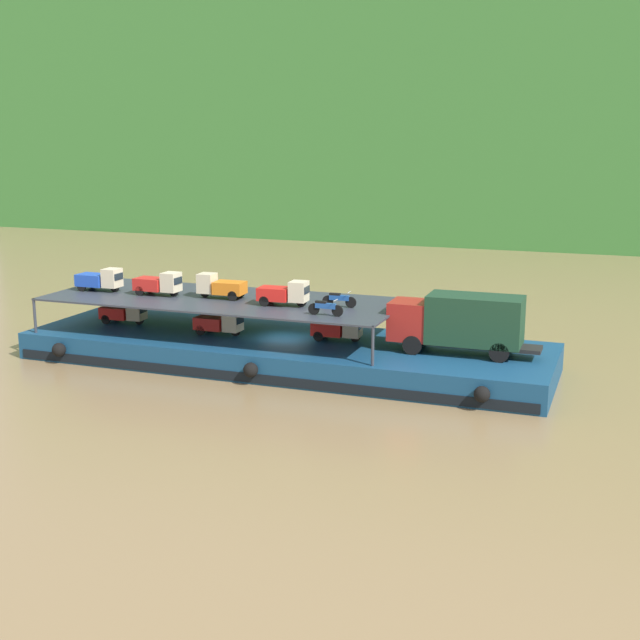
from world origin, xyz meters
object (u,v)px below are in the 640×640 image
object	(u,v)px
mini_truck_lower_aft	(220,323)
motorcycle_upper_port	(325,307)
covered_lorry	(460,322)
mini_truck_upper_mid	(159,283)
mini_truck_lower_mid	(338,328)
mini_truck_lower_stern	(124,312)
mini_truck_upper_stern	(100,279)
mini_truck_upper_fore	(221,286)
mini_truck_upper_bow	(284,293)
motorcycle_upper_centre	(339,299)
cargo_barge	(284,351)

from	to	relation	value
mini_truck_lower_aft	motorcycle_upper_port	size ratio (longest dim) A/B	1.45
covered_lorry	mini_truck_upper_mid	distance (m)	17.50
mini_truck_lower_aft	mini_truck_lower_mid	xyz separation A→B (m)	(6.75, 1.03, 0.00)
mini_truck_lower_stern	mini_truck_lower_aft	xyz separation A→B (m)	(6.69, -0.59, 0.00)
mini_truck_upper_stern	mini_truck_upper_fore	world-z (taller)	same
mini_truck_upper_bow	motorcycle_upper_centre	size ratio (longest dim) A/B	1.46
mini_truck_upper_stern	mini_truck_upper_mid	bearing A→B (deg)	-0.04
mini_truck_lower_stern	motorcycle_upper_centre	distance (m)	13.79
covered_lorry	mini_truck_lower_stern	size ratio (longest dim) A/B	2.82
mini_truck_upper_bow	mini_truck_upper_fore	bearing A→B (deg)	170.68
mini_truck_upper_fore	motorcycle_upper_centre	bearing A→B (deg)	-0.35
mini_truck_lower_aft	covered_lorry	bearing A→B (deg)	2.24
covered_lorry	mini_truck_upper_fore	size ratio (longest dim) A/B	2.83
mini_truck_lower_mid	mini_truck_upper_fore	distance (m)	7.20
mini_truck_upper_stern	mini_truck_upper_fore	bearing A→B (deg)	3.30
mini_truck_lower_mid	motorcycle_upper_centre	distance (m)	1.84
motorcycle_upper_centre	mini_truck_upper_stern	bearing A→B (deg)	-178.45
mini_truck_upper_mid	motorcycle_upper_centre	world-z (taller)	mini_truck_upper_mid
mini_truck_upper_stern	motorcycle_upper_port	bearing A→B (deg)	-7.26
mini_truck_upper_mid	mini_truck_upper_bow	distance (m)	7.98
mini_truck_upper_mid	mini_truck_upper_fore	xyz separation A→B (m)	(3.76, 0.45, 0.00)
mini_truck_lower_stern	mini_truck_upper_mid	world-z (taller)	mini_truck_upper_mid
covered_lorry	mini_truck_lower_mid	bearing A→B (deg)	175.80
mini_truck_lower_mid	mini_truck_upper_stern	bearing A→B (deg)	-176.26
mini_truck_upper_stern	motorcycle_upper_port	xyz separation A→B (m)	(14.95, -1.91, -0.26)
cargo_barge	mini_truck_upper_mid	world-z (taller)	mini_truck_upper_mid
mini_truck_lower_mid	motorcycle_upper_centre	bearing A→B (deg)	-66.93
mini_truck_upper_bow	motorcycle_upper_port	xyz separation A→B (m)	(2.98, -1.66, -0.26)
covered_lorry	mini_truck_lower_aft	size ratio (longest dim) A/B	2.85
cargo_barge	mini_truck_upper_bow	bearing A→B (deg)	-65.92
mini_truck_upper_mid	mini_truck_lower_mid	bearing A→B (deg)	5.15
mini_truck_upper_stern	covered_lorry	bearing A→B (deg)	1.23
covered_lorry	mini_truck_lower_aft	world-z (taller)	covered_lorry
mini_truck_lower_stern	mini_truck_upper_mid	size ratio (longest dim) A/B	1.01
cargo_barge	mini_truck_upper_mid	xyz separation A→B (m)	(-7.69, -0.38, 3.44)
mini_truck_lower_aft	motorcycle_upper_port	bearing A→B (deg)	-14.61
mini_truck_lower_stern	mini_truck_upper_fore	distance (m)	6.84
mini_truck_lower_mid	mini_truck_upper_bow	bearing A→B (deg)	-155.90
mini_truck_upper_fore	mini_truck_upper_bow	distance (m)	4.26
mini_truck_lower_stern	mini_truck_upper_mid	xyz separation A→B (m)	(2.78, -0.52, 2.00)
motorcycle_upper_port	covered_lorry	bearing A→B (deg)	19.97
mini_truck_lower_stern	mini_truck_upper_mid	distance (m)	3.46
cargo_barge	covered_lorry	bearing A→B (deg)	0.48
motorcycle_upper_centre	mini_truck_lower_stern	bearing A→B (deg)	179.50
mini_truck_upper_fore	mini_truck_lower_mid	bearing A→B (deg)	4.25
mini_truck_lower_stern	mini_truck_upper_fore	size ratio (longest dim) A/B	1.00
mini_truck_upper_bow	covered_lorry	bearing A→B (deg)	4.24
mini_truck_lower_aft	mini_truck_lower_stern	bearing A→B (deg)	174.95
mini_truck_lower_stern	mini_truck_lower_mid	xyz separation A→B (m)	(13.44, 0.44, 0.00)
mini_truck_upper_fore	cargo_barge	bearing A→B (deg)	-1.00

